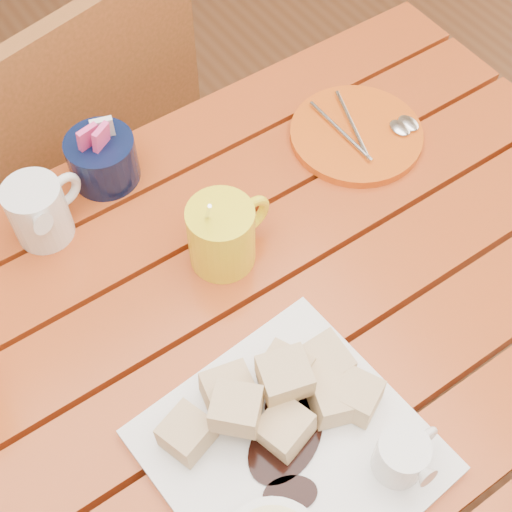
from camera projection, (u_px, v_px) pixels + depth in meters
ground at (251, 511)px, 1.48m from camera, size 5.00×5.00×0.00m
table at (249, 386)px, 0.95m from camera, size 1.20×0.79×0.75m
dessert_plate at (290, 465)px, 0.75m from camera, size 0.29×0.29×0.11m
coffee_mug_right at (223, 234)px, 0.89m from camera, size 0.12×0.09×0.14m
cream_pitcher at (40, 210)px, 0.92m from camera, size 0.11×0.09×0.09m
sugar_caddy at (103, 158)px, 0.98m from camera, size 0.10×0.10×0.10m
orange_saucer at (357, 134)px, 1.04m from camera, size 0.19×0.19×0.02m
chair_far at (80, 157)px, 1.37m from camera, size 0.50×0.50×0.89m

